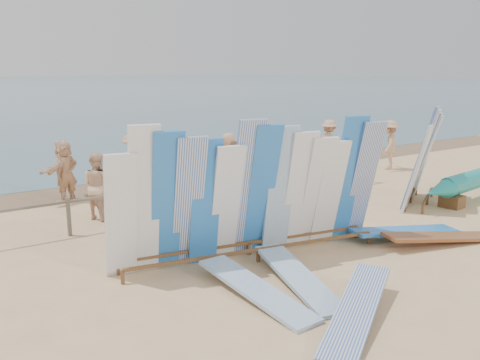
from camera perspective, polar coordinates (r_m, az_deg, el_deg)
ground at (r=11.48m, az=5.50°, el=-6.70°), size 160.00×160.00×0.00m
wet_sand_strip at (r=17.45m, az=-9.52°, el=-0.14°), size 40.00×2.60×0.01m
fence at (r=13.67m, az=-2.37°, el=-0.77°), size 12.08×0.08×0.90m
main_surfboard_rack at (r=9.99m, az=1.60°, el=-1.88°), size 5.78×1.70×2.85m
side_surfboard_rack at (r=14.97m, az=19.76°, el=2.09°), size 2.41×1.74×2.79m
vendor_table at (r=13.40m, az=9.54°, el=-2.41°), size 0.93×0.78×1.07m
flat_board_e at (r=8.18m, az=12.91°, el=-15.21°), size 2.58×1.90×0.41m
flat_board_c at (r=12.00m, az=21.56°, el=-6.69°), size 2.75×1.27×0.33m
flat_board_b at (r=9.27m, az=6.48°, el=-11.53°), size 1.16×2.75×0.28m
flat_board_d at (r=12.23m, az=18.02°, el=-6.06°), size 2.75×1.14×0.28m
flat_board_a at (r=8.76m, az=1.71°, el=-12.93°), size 0.68×2.72×0.27m
beach_chair_left at (r=14.42m, az=-3.64°, el=-1.49°), size 0.68×0.70×0.98m
beach_chair_right at (r=15.02m, az=0.40°, el=-1.10°), size 0.68×0.69×0.80m
stroller at (r=16.22m, az=4.01°, el=0.76°), size 0.61×0.87×1.18m
beachgoer_9 at (r=20.10m, az=9.94°, el=4.12°), size 0.80×1.26×1.80m
beachgoer_11 at (r=15.39m, az=-19.17°, el=1.01°), size 1.58×1.48×1.77m
beachgoer_1 at (r=15.24m, az=-18.86°, el=0.69°), size 0.63×0.39×1.65m
beachgoer_10 at (r=19.80m, az=12.50°, el=3.48°), size 0.98×0.68×1.53m
beachgoer_2 at (r=13.27m, az=-15.66°, el=-0.64°), size 0.69×0.92×1.71m
beachgoer_6 at (r=16.57m, az=-1.29°, el=2.38°), size 0.48×0.87×1.71m
beachgoer_3 at (r=15.90m, az=-11.88°, el=1.88°), size 0.96×1.27×1.82m
beachgoer_4 at (r=14.82m, az=-0.71°, el=1.17°), size 0.98×1.04×1.71m
beachgoer_8 at (r=17.18m, az=2.97°, el=2.96°), size 1.00×0.80×1.85m
beachgoer_extra_0 at (r=19.95m, az=16.39°, el=3.81°), size 1.28×1.04×1.86m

